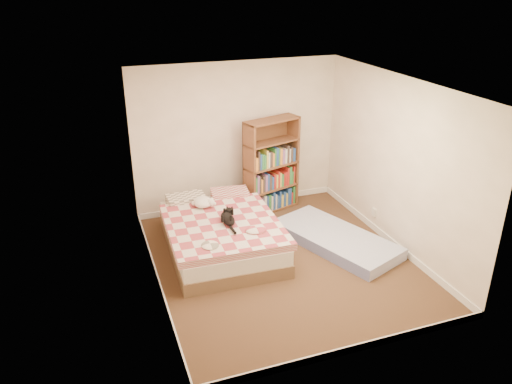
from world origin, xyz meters
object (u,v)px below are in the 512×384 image
object	(u,v)px
bookshelf	(271,177)
black_cat	(227,218)
white_dog	(204,202)
bed	(220,232)
floor_mattress	(335,239)

from	to	relation	value
bookshelf	black_cat	world-z (taller)	bookshelf
black_cat	white_dog	distance (m)	0.63
bed	bookshelf	distance (m)	1.61
bed	white_dog	distance (m)	0.55
bookshelf	floor_mattress	distance (m)	1.66
bed	black_cat	size ratio (longest dim) A/B	3.29
floor_mattress	white_dog	xyz separation A→B (m)	(-1.79, 0.89, 0.50)
floor_mattress	white_dog	distance (m)	2.06
floor_mattress	white_dog	bearing A→B (deg)	132.42
bookshelf	floor_mattress	world-z (taller)	bookshelf
floor_mattress	bed	bearing A→B (deg)	142.85
bed	white_dog	world-z (taller)	white_dog
floor_mattress	bookshelf	bearing A→B (deg)	85.99
bed	bookshelf	xyz separation A→B (m)	(1.19, 1.03, 0.32)
bookshelf	bed	bearing A→B (deg)	-156.05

